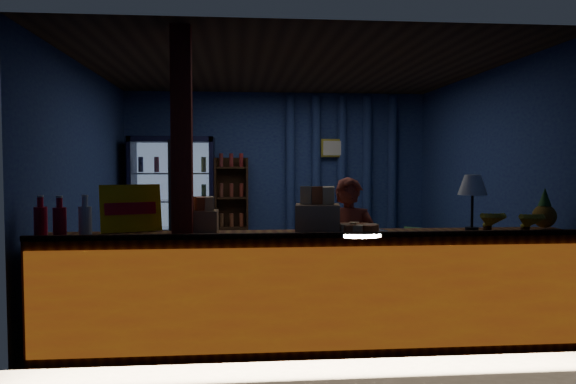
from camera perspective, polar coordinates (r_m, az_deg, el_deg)
The scene contains 19 objects.
ground at distance 6.63m, azimuth 0.27°, elevation -10.32°, with size 4.60×4.60×0.00m, color #515154.
room_walls at distance 6.45m, azimuth 0.27°, elevation 3.38°, with size 4.60×4.60×4.60m.
counter at distance 4.67m, azimuth 2.54°, elevation -9.99°, with size 4.40×0.57×0.99m.
support_post at distance 4.55m, azimuth -10.68°, elevation 0.09°, with size 0.16×0.16×2.60m, color maroon.
beverage_cooler at distance 8.41m, azimuth -11.57°, elevation -1.10°, with size 1.20×0.62×1.90m.
bottle_shelf at distance 8.51m, azimuth -5.76°, elevation -1.95°, with size 0.50×0.28×1.60m.
curtain_folds at distance 8.72m, azimuth 5.48°, elevation 1.49°, with size 1.74×0.14×2.50m.
framed_picture at distance 8.65m, azimuth 4.57°, elevation 4.47°, with size 0.36×0.04×0.28m.
shopkeeper at distance 5.15m, azimuth 6.22°, elevation -6.28°, with size 0.51×0.33×1.39m, color maroon.
green_chair at distance 8.31m, azimuth 12.54°, elevation -5.61°, with size 0.63×0.64×0.59m, color #60C069.
side_table at distance 8.14m, azimuth 2.54°, elevation -6.21°, with size 0.54×0.42×0.53m.
yellow_sign at distance 4.84m, azimuth -15.67°, elevation -1.61°, with size 0.50×0.27×0.39m.
soda_bottles at distance 4.68m, azimuth -21.98°, elevation -2.68°, with size 0.44×0.18×0.33m.
snack_box_left at distance 4.64m, azimuth 3.01°, elevation -2.47°, with size 0.40×0.34×0.38m.
snack_box_centre at distance 4.73m, azimuth -8.84°, elevation -2.77°, with size 0.29×0.24×0.30m.
pastry_tray at distance 4.56m, azimuth 7.02°, elevation -3.93°, with size 0.51×0.51×0.08m.
banana_bunches at distance 5.05m, azimuth 21.50°, elevation -2.75°, with size 0.53×0.31×0.18m.
table_lamp at distance 4.94m, azimuth 18.23°, elevation 0.47°, with size 0.24×0.24×0.48m.
pineapple at distance 5.37m, azimuth 24.60°, elevation -1.89°, with size 0.20×0.20×0.35m.
Camera 1 is at (-0.62, -6.42, 1.53)m, focal length 35.00 mm.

